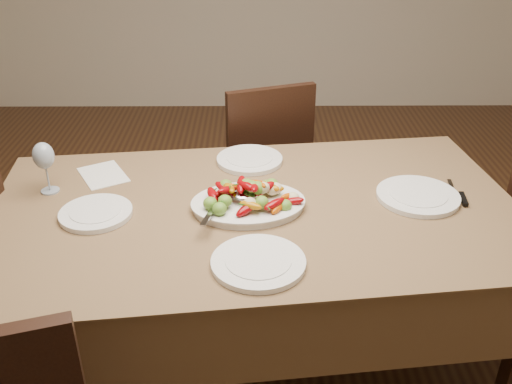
{
  "coord_description": "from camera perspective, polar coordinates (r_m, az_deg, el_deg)",
  "views": [
    {
      "loc": [
        -0.18,
        -1.77,
        1.76
      ],
      "look_at": [
        -0.17,
        -0.07,
        0.82
      ],
      "focal_mm": 40.0,
      "sensor_mm": 36.0,
      "label": 1
    }
  ],
  "objects": [
    {
      "name": "floor",
      "position": [
        2.51,
        4.07,
        -15.87
      ],
      "size": [
        6.0,
        6.0,
        0.0
      ],
      "primitive_type": "plane",
      "color": "#3B2212",
      "rests_on": "ground"
    },
    {
      "name": "dining_table",
      "position": [
        2.2,
        -0.0,
        -10.14
      ],
      "size": [
        1.95,
        1.24,
        0.76
      ],
      "primitive_type": "cube",
      "rotation": [
        0.0,
        0.0,
        0.11
      ],
      "color": "brown",
      "rests_on": "ground"
    },
    {
      "name": "chair_far",
      "position": [
        2.91,
        0.07,
        2.6
      ],
      "size": [
        0.54,
        0.54,
        0.95
      ],
      "primitive_type": null,
      "rotation": [
        0.0,
        0.0,
        3.48
      ],
      "color": "black",
      "rests_on": "ground"
    },
    {
      "name": "serving_platter",
      "position": [
        1.97,
        -0.78,
        -1.36
      ],
      "size": [
        0.41,
        0.32,
        0.02
      ],
      "primitive_type": "ellipsoid",
      "rotation": [
        0.0,
        0.0,
        0.11
      ],
      "color": "white",
      "rests_on": "dining_table"
    },
    {
      "name": "roasted_vegetables",
      "position": [
        1.94,
        -0.79,
        0.1
      ],
      "size": [
        0.34,
        0.25,
        0.09
      ],
      "primitive_type": null,
      "rotation": [
        0.0,
        0.0,
        0.11
      ],
      "color": "#7B0407",
      "rests_on": "serving_platter"
    },
    {
      "name": "serving_spoon",
      "position": [
        1.91,
        -2.6,
        -1.08
      ],
      "size": [
        0.29,
        0.11,
        0.03
      ],
      "primitive_type": null,
      "rotation": [
        0.0,
        0.0,
        -0.2
      ],
      "color": "#9EA0A8",
      "rests_on": "serving_platter"
    },
    {
      "name": "plate_left",
      "position": [
        2.0,
        -15.72,
        -2.07
      ],
      "size": [
        0.25,
        0.25,
        0.02
      ],
      "primitive_type": "cylinder",
      "color": "white",
      "rests_on": "dining_table"
    },
    {
      "name": "plate_right",
      "position": [
        2.11,
        15.88,
        -0.41
      ],
      "size": [
        0.29,
        0.29,
        0.02
      ],
      "primitive_type": "cylinder",
      "color": "white",
      "rests_on": "dining_table"
    },
    {
      "name": "plate_far",
      "position": [
        2.3,
        -0.65,
        3.23
      ],
      "size": [
        0.26,
        0.26,
        0.02
      ],
      "primitive_type": "cylinder",
      "color": "white",
      "rests_on": "dining_table"
    },
    {
      "name": "plate_near",
      "position": [
        1.69,
        0.23,
        -7.09
      ],
      "size": [
        0.28,
        0.28,
        0.02
      ],
      "primitive_type": "cylinder",
      "color": "white",
      "rests_on": "dining_table"
    },
    {
      "name": "wine_glass",
      "position": [
        2.17,
        -20.31,
        2.43
      ],
      "size": [
        0.08,
        0.08,
        0.2
      ],
      "primitive_type": null,
      "color": "#8C99A5",
      "rests_on": "dining_table"
    },
    {
      "name": "menu_card",
      "position": [
        2.27,
        -15.03,
        1.67
      ],
      "size": [
        0.23,
        0.26,
        0.0
      ],
      "primitive_type": "cube",
      "rotation": [
        0.0,
        0.0,
        0.52
      ],
      "color": "silver",
      "rests_on": "dining_table"
    },
    {
      "name": "table_knife",
      "position": [
        2.18,
        19.53,
        -0.19
      ],
      "size": [
        0.04,
        0.2,
        0.01
      ],
      "primitive_type": null,
      "rotation": [
        0.0,
        0.0,
        -0.13
      ],
      "color": "#9EA0A8",
      "rests_on": "dining_table"
    }
  ]
}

